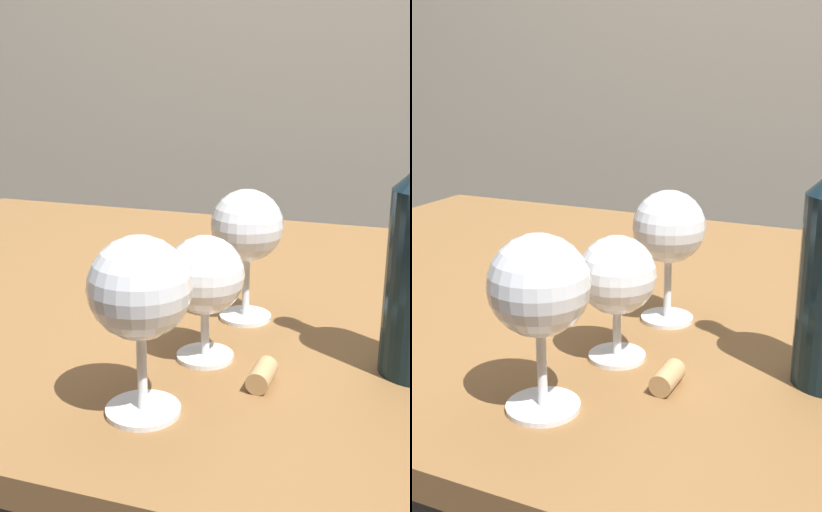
% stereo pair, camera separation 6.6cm
% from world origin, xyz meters
% --- Properties ---
extents(dining_table, '(1.19, 0.87, 0.75)m').
position_xyz_m(dining_table, '(0.00, 0.00, 0.65)').
color(dining_table, brown).
rests_on(dining_table, ground_plane).
extents(wine_glass_merlot, '(0.09, 0.09, 0.16)m').
position_xyz_m(wine_glass_merlot, '(0.08, -0.32, 0.86)').
color(wine_glass_merlot, white).
rests_on(wine_glass_merlot, dining_table).
extents(wine_glass_pinot, '(0.08, 0.08, 0.13)m').
position_xyz_m(wine_glass_pinot, '(0.09, -0.19, 0.84)').
color(wine_glass_pinot, white).
rests_on(wine_glass_pinot, dining_table).
extents(wine_glass_port, '(0.08, 0.08, 0.16)m').
position_xyz_m(wine_glass_port, '(0.10, -0.07, 0.86)').
color(wine_glass_port, white).
rests_on(wine_glass_port, dining_table).
extents(cork, '(0.02, 0.04, 0.02)m').
position_xyz_m(cork, '(0.16, -0.23, 0.76)').
color(cork, tan).
rests_on(cork, dining_table).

